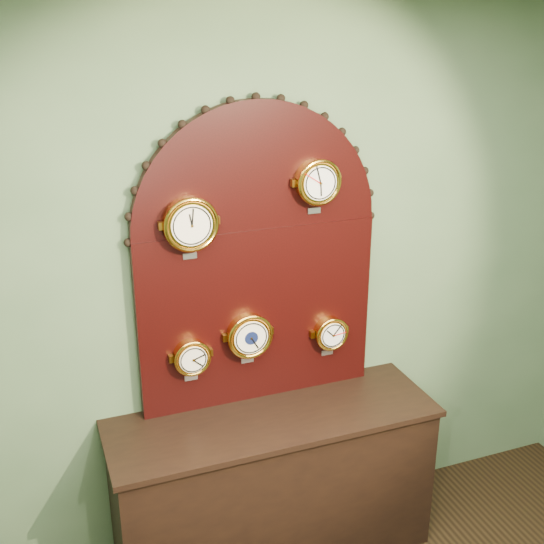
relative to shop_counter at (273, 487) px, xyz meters
name	(u,v)px	position (x,y,z in m)	size (l,w,h in m)	color
wall_back	(254,289)	(0.00, 0.27, 1.00)	(4.00, 4.00, 0.00)	#4E6A48
shop_counter	(273,487)	(0.00, 0.00, 0.00)	(1.60, 0.50, 0.80)	black
display_board	(257,249)	(0.00, 0.22, 1.23)	(1.26, 0.06, 1.53)	black
roman_clock	(190,224)	(-0.34, 0.15, 1.41)	(0.25, 0.08, 0.30)	gold
arabic_clock	(318,182)	(0.28, 0.15, 1.55)	(0.22, 0.08, 0.27)	gold
hygrometer	(192,357)	(-0.36, 0.15, 0.75)	(0.18, 0.08, 0.23)	gold
barometer	(249,335)	(-0.07, 0.15, 0.81)	(0.23, 0.08, 0.28)	gold
tide_clock	(330,333)	(0.37, 0.15, 0.75)	(0.18, 0.08, 0.23)	gold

